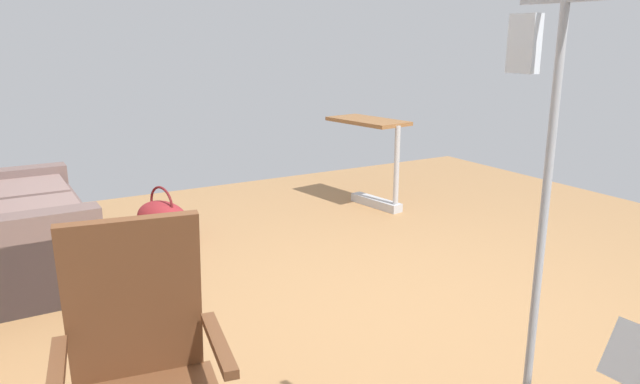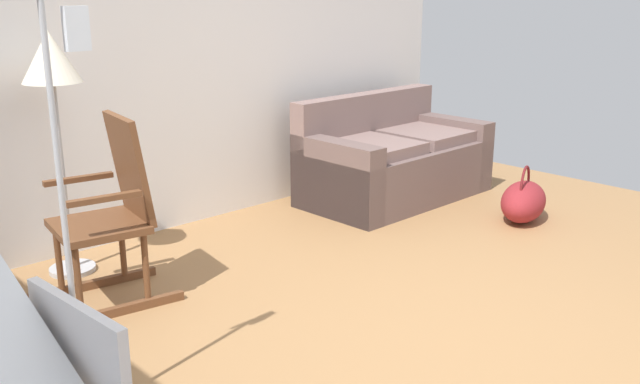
# 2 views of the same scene
# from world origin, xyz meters

# --- Properties ---
(ground_plane) EXTENTS (7.07, 7.07, 0.00)m
(ground_plane) POSITION_xyz_m (0.00, 0.00, 0.00)
(ground_plane) COLOR #9E7247
(couch) EXTENTS (1.61, 0.87, 0.85)m
(couch) POSITION_xyz_m (1.85, 1.95, 0.31)
(couch) COLOR #68534F
(couch) RESTS_ON ground
(overbed_table) EXTENTS (0.87, 0.51, 0.84)m
(overbed_table) POSITION_xyz_m (2.01, -1.18, 0.53)
(overbed_table) COLOR #B2B5BA
(overbed_table) RESTS_ON ground
(duffel_bag) EXTENTS (0.64, 0.49, 0.43)m
(duffel_bag) POSITION_xyz_m (2.09, 0.86, 0.15)
(duffel_bag) COLOR maroon
(duffel_bag) RESTS_ON ground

